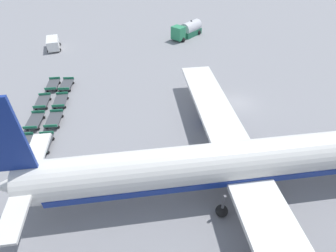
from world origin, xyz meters
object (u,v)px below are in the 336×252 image
Objects in this scene: baggage_dolly_row_near_col_c at (35,121)px; baggage_dolly_row_mid_a_col_a at (66,85)px; baggage_dolly_row_near_col_b at (43,102)px; baggage_dolly_row_near_col_d at (23,145)px; baggage_dolly_row_mid_a_col_b at (61,101)px; baggage_dolly_row_near_col_a at (53,85)px; service_van at (53,43)px; airplane at (254,161)px; fuel_tanker_primary at (188,30)px; baggage_dolly_row_mid_a_col_d at (43,144)px; baggage_dolly_row_mid_a_col_c at (54,120)px.

baggage_dolly_row_near_col_c and baggage_dolly_row_mid_a_col_a have the same top height.
baggage_dolly_row_near_col_d is (8.43, 0.29, 0.00)m from baggage_dolly_row_near_col_b.
baggage_dolly_row_near_col_a is at bearing -154.21° from baggage_dolly_row_mid_a_col_b.
airplane is at bearing 37.83° from service_van.
airplane reaches higher than fuel_tanker_primary.
baggage_dolly_row_mid_a_col_a is (14.74, 5.57, -0.60)m from service_van.
baggage_dolly_row_mid_a_col_b is at bearing -41.00° from fuel_tanker_primary.
airplane is 9.26× the size of service_van.
fuel_tanker_primary is 1.81× the size of baggage_dolly_row_mid_a_col_d.
baggage_dolly_row_near_col_a is (14.57, 3.58, -0.60)m from service_van.
baggage_dolly_row_mid_a_col_c is at bearing 15.27° from baggage_dolly_row_near_col_a.
airplane is 38.98m from fuel_tanker_primary.
fuel_tanker_primary is at bearing 133.07° from baggage_dolly_row_mid_a_col_a.
baggage_dolly_row_mid_a_col_a is 4.28m from baggage_dolly_row_mid_a_col_b.
baggage_dolly_row_near_col_c is (4.20, 0.29, 0.00)m from baggage_dolly_row_near_col_b.
baggage_dolly_row_near_col_b is (19.07, 3.38, -0.60)m from service_van.
baggage_dolly_row_mid_a_col_a is at bearing -177.89° from baggage_dolly_row_mid_a_col_b.
baggage_dolly_row_near_col_b is at bearing -178.00° from baggage_dolly_row_near_col_d.
airplane reaches higher than baggage_dolly_row_mid_a_col_d.
baggage_dolly_row_near_col_c is at bearing -25.88° from baggage_dolly_row_mid_a_col_b.
baggage_dolly_row_mid_a_col_c is (-11.16, -20.73, -2.83)m from airplane.
baggage_dolly_row_near_col_a is (19.16, -22.67, -0.85)m from fuel_tanker_primary.
baggage_dolly_row_near_col_b and baggage_dolly_row_mid_a_col_d have the same top height.
baggage_dolly_row_mid_a_col_d is (32.07, -20.35, -0.85)m from fuel_tanker_primary.
service_van is at bearing -172.40° from baggage_dolly_row_near_col_d.
baggage_dolly_row_mid_a_col_a is at bearing 167.40° from baggage_dolly_row_near_col_c.
baggage_dolly_row_near_col_b is 2.36m from baggage_dolly_row_mid_a_col_b.
airplane is 26.09m from baggage_dolly_row_mid_a_col_b.
service_van is 28.11m from baggage_dolly_row_mid_a_col_d.
baggage_dolly_row_mid_a_col_a is at bearing -132.90° from airplane.
fuel_tanker_primary is at bearing 130.20° from baggage_dolly_row_near_col_a.
baggage_dolly_row_mid_a_col_a is at bearing 171.51° from baggage_dolly_row_near_col_d.
baggage_dolly_row_near_col_d and baggage_dolly_row_mid_a_col_b have the same top height.
fuel_tanker_primary is 1.80× the size of baggage_dolly_row_near_col_b.
baggage_dolly_row_mid_a_col_a and baggage_dolly_row_mid_a_col_d have the same top height.
service_van is 1.22× the size of baggage_dolly_row_near_col_d.
baggage_dolly_row_mid_a_col_b is at bearing 16.77° from service_van.
baggage_dolly_row_mid_a_col_c is at bearing 92.48° from baggage_dolly_row_near_col_c.
baggage_dolly_row_mid_a_col_d is at bearing 1.47° from baggage_dolly_row_mid_a_col_a.
baggage_dolly_row_near_col_c is 8.74m from baggage_dolly_row_mid_a_col_a.
baggage_dolly_row_near_col_c and baggage_dolly_row_mid_a_col_c have the same top height.
baggage_dolly_row_near_col_a is (-19.76, -23.08, -2.83)m from airplane.
baggage_dolly_row_mid_a_col_b is at bearing 2.11° from baggage_dolly_row_mid_a_col_a.
baggage_dolly_row_near_col_b is 1.00× the size of baggage_dolly_row_near_col_d.
baggage_dolly_row_mid_a_col_b is at bearing 166.33° from baggage_dolly_row_near_col_d.
fuel_tanker_primary reaches higher than baggage_dolly_row_mid_a_col_c.
baggage_dolly_row_near_col_a is at bearing -179.61° from baggage_dolly_row_near_col_d.
baggage_dolly_row_near_col_a is 1.00× the size of baggage_dolly_row_near_col_b.
airplane is at bearing 71.72° from baggage_dolly_row_mid_a_col_d.
baggage_dolly_row_near_col_c is at bearing -152.03° from baggage_dolly_row_mid_a_col_d.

